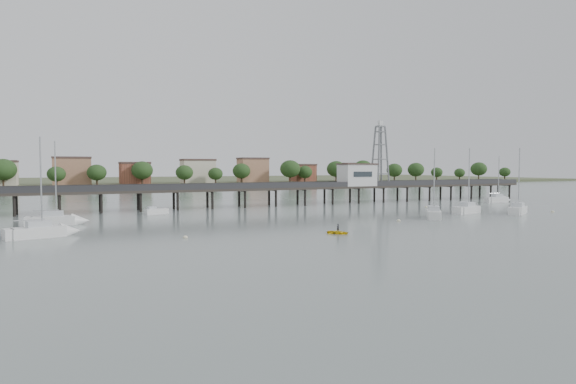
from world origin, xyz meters
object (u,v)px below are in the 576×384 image
(lattice_tower, at_px, (380,156))
(yellow_dinghy, at_px, (338,234))
(pier, at_px, (257,189))
(sailboat_a, at_px, (49,231))
(sailboat_c, at_px, (471,209))
(sailboat_d, at_px, (519,210))
(sailboat_e, at_px, (500,199))
(sailboat_f, at_px, (433,214))
(white_tender, at_px, (156,211))
(sailboat_b, at_px, (63,220))

(lattice_tower, xyz_separation_m, yellow_dinghy, (-37.25, -43.29, -11.10))
(pier, distance_m, sailboat_a, 49.84)
(sailboat_c, relative_size, sailboat_d, 1.00)
(lattice_tower, bearing_deg, sailboat_e, -25.33)
(yellow_dinghy, bearing_deg, sailboat_d, -25.46)
(sailboat_f, bearing_deg, white_tender, 97.44)
(sailboat_d, relative_size, sailboat_f, 1.03)
(pier, relative_size, lattice_tower, 9.68)
(pier, xyz_separation_m, sailboat_e, (57.68, -12.39, -3.14))
(sailboat_b, height_order, sailboat_d, sailboat_b)
(sailboat_c, xyz_separation_m, sailboat_a, (-69.79, -1.42, -0.00))
(sailboat_c, xyz_separation_m, sailboat_e, (26.89, 17.07, 0.01))
(sailboat_d, xyz_separation_m, yellow_dinghy, (-43.94, -9.46, -0.65))
(pier, xyz_separation_m, sailboat_d, (38.19, -33.84, -3.15))
(lattice_tower, distance_m, white_tender, 55.58)
(sailboat_b, bearing_deg, lattice_tower, 18.32)
(lattice_tower, height_order, sailboat_a, lattice_tower)
(sailboat_f, relative_size, white_tender, 2.82)
(sailboat_a, xyz_separation_m, sailboat_b, (1.38, 12.77, -0.00))
(sailboat_e, bearing_deg, yellow_dinghy, -150.92)
(sailboat_e, bearing_deg, sailboat_a, -166.07)
(sailboat_a, xyz_separation_m, sailboat_f, (57.74, -2.28, 0.00))
(sailboat_a, distance_m, sailboat_e, 98.42)
(lattice_tower, distance_m, sailboat_a, 77.67)
(sailboat_c, distance_m, sailboat_a, 69.80)
(sailboat_c, relative_size, yellow_dinghy, 4.38)
(sailboat_c, height_order, sailboat_b, sailboat_b)
(sailboat_e, height_order, sailboat_d, sailboat_d)
(lattice_tower, bearing_deg, sailboat_d, -78.82)
(sailboat_c, bearing_deg, sailboat_f, -177.63)
(sailboat_f, bearing_deg, yellow_dinghy, 151.65)
(pier, distance_m, sailboat_c, 42.73)
(lattice_tower, relative_size, sailboat_f, 1.27)
(sailboat_f, distance_m, yellow_dinghy, 26.52)
(sailboat_c, height_order, sailboat_f, sailboat_c)
(sailboat_c, distance_m, white_tender, 57.61)
(sailboat_b, xyz_separation_m, sailboat_f, (56.36, -15.05, 0.00))
(lattice_tower, relative_size, yellow_dinghy, 5.41)
(sailboat_e, xyz_separation_m, white_tender, (-80.20, 4.76, -0.16))
(sailboat_b, xyz_separation_m, sailboat_d, (75.80, -15.73, 0.00))
(sailboat_d, distance_m, white_tender, 66.12)
(lattice_tower, bearing_deg, sailboat_c, -91.37)
(sailboat_b, distance_m, white_tender, 18.37)
(sailboat_b, bearing_deg, sailboat_d, -8.08)
(lattice_tower, distance_m, sailboat_b, 72.21)
(pier, bearing_deg, sailboat_e, -12.12)
(pier, xyz_separation_m, sailboat_a, (-38.99, -30.88, -3.15))
(lattice_tower, xyz_separation_m, sailboat_e, (26.18, -12.39, -10.45))
(sailboat_e, distance_m, white_tender, 80.34)
(sailboat_e, relative_size, sailboat_f, 0.95)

